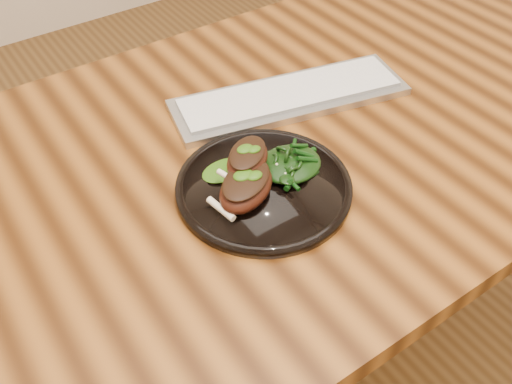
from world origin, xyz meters
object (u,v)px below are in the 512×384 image
(desk, at_px, (253,183))
(keyboard, at_px, (290,96))
(lamb_chop_front, at_px, (246,186))
(greens_heap, at_px, (290,161))
(plate, at_px, (264,187))

(desk, xyz_separation_m, keyboard, (0.13, 0.07, 0.09))
(keyboard, bearing_deg, lamb_chop_front, -140.36)
(greens_heap, relative_size, keyboard, 0.22)
(greens_heap, height_order, keyboard, greens_heap)
(greens_heap, bearing_deg, lamb_chop_front, -171.02)
(plate, bearing_deg, lamb_chop_front, -166.03)
(desk, bearing_deg, plate, -114.90)
(desk, xyz_separation_m, lamb_chop_front, (-0.08, -0.11, 0.12))
(keyboard, bearing_deg, plate, -136.25)
(desk, height_order, lamb_chop_front, lamb_chop_front)
(plate, relative_size, greens_heap, 2.67)
(plate, xyz_separation_m, keyboard, (0.18, 0.17, 0.00))
(desk, height_order, plate, plate)
(keyboard, bearing_deg, desk, -151.21)
(greens_heap, bearing_deg, keyboard, 53.05)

